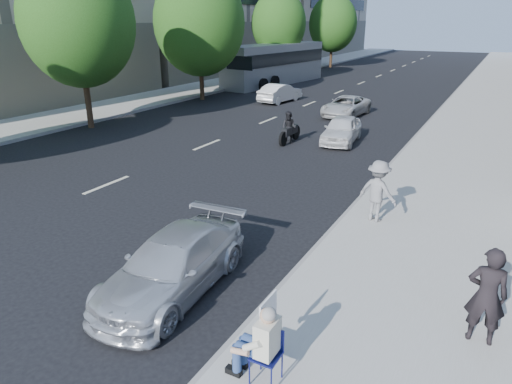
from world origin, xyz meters
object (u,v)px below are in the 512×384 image
Objects in this scene: pedestrian_woman at (487,296)px; bus at (275,64)px; seated_protester at (260,338)px; motorcycle at (289,129)px; white_sedan_mid at (280,93)px; white_sedan_near at (342,129)px; parked_sedan at (173,264)px; white_sedan_far at (346,106)px; jogger at (378,191)px.

bus reaches higher than pedestrian_woman.
seated_protester reaches higher than motorcycle.
motorcycle is (5.09, -9.65, 0.03)m from white_sedan_mid.
white_sedan_near is 2.38m from motorcycle.
pedestrian_woman is at bearing 130.92° from white_sedan_mid.
white_sedan_mid is (-7.13, 8.42, 0.02)m from white_sedan_near.
white_sedan_far is (-2.64, 19.24, -0.04)m from parked_sedan.
parked_sedan is (-5.63, -1.05, -0.43)m from pedestrian_woman.
jogger is 8.96m from white_sedan_near.
motorcycle is (-8.56, 11.00, -0.38)m from pedestrian_woman.
white_sedan_mid is 5.92m from white_sedan_far.
parked_sedan is 32.41m from bus.
motorcycle reaches higher than white_sedan_far.
white_sedan_mid is at bearing 115.02° from seated_protester.
parked_sedan is 2.00× the size of motorcycle.
seated_protester is at bearing 122.46° from white_sedan_mid.
jogger is 0.45× the size of white_sedan_mid.
bus is (-15.27, 24.76, 0.65)m from jogger.
white_sedan_near is 0.87× the size of white_sedan_far.
white_sedan_near is 0.28× the size of bus.
bus is at bearing 136.75° from white_sedan_far.
pedestrian_woman reaches higher than white_sedan_near.
pedestrian_woman reaches higher than seated_protester.
jogger is 19.79m from white_sedan_mid.
parked_sedan is at bearing -75.48° from motorcycle.
pedestrian_woman is at bearing -51.27° from motorcycle.
bus is at bearing -62.77° from pedestrian_woman.
parked_sedan is 1.10× the size of white_sedan_mid.
pedestrian_woman is at bearing -61.49° from white_sedan_far.
pedestrian_woman is 0.50× the size of white_sedan_near.
white_sedan_near is at bearing 32.02° from motorcycle.
seated_protester is 15.21m from white_sedan_near.
seated_protester is 25.57m from white_sedan_mid.
jogger reaches higher than white_sedan_far.
white_sedan_near reaches higher than white_sedan_far.
jogger is at bearing -60.16° from pedestrian_woman.
pedestrian_woman is 0.14× the size of bus.
bus is at bearing 108.58° from parked_sedan.
seated_protester is 6.61m from jogger.
jogger is at bearing -72.18° from white_sedan_near.
seated_protester is 0.32× the size of parked_sedan.
jogger is 8.99m from motorcycle.
white_sedan_near is at bearing -69.69° from white_sedan_far.
white_sedan_far is at bearing 104.68° from seated_protester.
pedestrian_woman reaches higher than motorcycle.
white_sedan_far is 7.19m from motorcycle.
white_sedan_mid is 0.93× the size of white_sedan_far.
jogger is 29.10m from bus.
parked_sedan is at bearing -92.73° from white_sedan_near.
bus is (-9.83, 10.66, 1.08)m from white_sedan_far.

